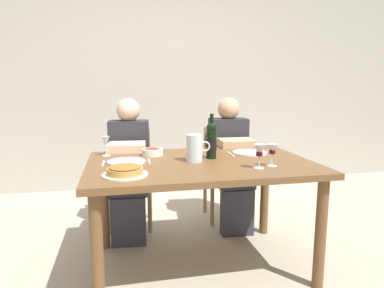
# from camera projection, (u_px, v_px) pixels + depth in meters

# --- Properties ---
(ground_plane) EXTENTS (8.00, 8.00, 0.00)m
(ground_plane) POSITION_uv_depth(u_px,v_px,m) (200.00, 265.00, 2.45)
(ground_plane) COLOR #B2A893
(back_wall) EXTENTS (8.00, 0.10, 2.80)m
(back_wall) POSITION_uv_depth(u_px,v_px,m) (161.00, 75.00, 4.23)
(back_wall) COLOR #B2ADA3
(back_wall) RESTS_ON ground
(dining_table) EXTENTS (1.50, 1.00, 0.76)m
(dining_table) POSITION_uv_depth(u_px,v_px,m) (200.00, 174.00, 2.34)
(dining_table) COLOR brown
(dining_table) RESTS_ON ground
(wine_bottle) EXTENTS (0.07, 0.07, 0.32)m
(wine_bottle) POSITION_uv_depth(u_px,v_px,m) (211.00, 140.00, 2.39)
(wine_bottle) COLOR black
(wine_bottle) RESTS_ON dining_table
(water_pitcher) EXTENTS (0.17, 0.11, 0.18)m
(water_pitcher) POSITION_uv_depth(u_px,v_px,m) (194.00, 150.00, 2.30)
(water_pitcher) COLOR silver
(water_pitcher) RESTS_ON dining_table
(baked_tart) EXTENTS (0.26, 0.26, 0.06)m
(baked_tart) POSITION_uv_depth(u_px,v_px,m) (125.00, 171.00, 1.95)
(baked_tart) COLOR silver
(baked_tart) RESTS_ON dining_table
(salad_bowl) EXTENTS (0.16, 0.16, 0.06)m
(salad_bowl) POSITION_uv_depth(u_px,v_px,m) (152.00, 151.00, 2.52)
(salad_bowl) COLOR white
(salad_bowl) RESTS_ON dining_table
(wine_glass_left_diner) EXTENTS (0.07, 0.07, 0.15)m
(wine_glass_left_diner) POSITION_uv_depth(u_px,v_px,m) (259.00, 151.00, 2.10)
(wine_glass_left_diner) COLOR silver
(wine_glass_left_diner) RESTS_ON dining_table
(wine_glass_right_diner) EXTENTS (0.07, 0.07, 0.14)m
(wine_glass_right_diner) POSITION_uv_depth(u_px,v_px,m) (272.00, 150.00, 2.16)
(wine_glass_right_diner) COLOR silver
(wine_glass_right_diner) RESTS_ON dining_table
(wine_glass_centre) EXTENTS (0.06, 0.06, 0.14)m
(wine_glass_centre) POSITION_uv_depth(u_px,v_px,m) (106.00, 142.00, 2.48)
(wine_glass_centre) COLOR silver
(wine_glass_centre) RESTS_ON dining_table
(dinner_plate_left_setting) EXTENTS (0.26, 0.26, 0.01)m
(dinner_plate_left_setting) POSITION_uv_depth(u_px,v_px,m) (250.00, 153.00, 2.59)
(dinner_plate_left_setting) COLOR silver
(dinner_plate_left_setting) RESTS_ON dining_table
(dinner_plate_right_setting) EXTENTS (0.25, 0.25, 0.01)m
(dinner_plate_right_setting) POSITION_uv_depth(u_px,v_px,m) (126.00, 162.00, 2.28)
(dinner_plate_right_setting) COLOR silver
(dinner_plate_right_setting) RESTS_ON dining_table
(fork_left_setting) EXTENTS (0.02, 0.16, 0.00)m
(fork_left_setting) POSITION_uv_depth(u_px,v_px,m) (231.00, 154.00, 2.56)
(fork_left_setting) COLOR silver
(fork_left_setting) RESTS_ON dining_table
(knife_left_setting) EXTENTS (0.03, 0.18, 0.00)m
(knife_left_setting) POSITION_uv_depth(u_px,v_px,m) (268.00, 152.00, 2.62)
(knife_left_setting) COLOR silver
(knife_left_setting) RESTS_ON dining_table
(knife_right_setting) EXTENTS (0.02, 0.18, 0.00)m
(knife_right_setting) POSITION_uv_depth(u_px,v_px,m) (149.00, 161.00, 2.31)
(knife_right_setting) COLOR silver
(knife_right_setting) RESTS_ON dining_table
(spoon_right_setting) EXTENTS (0.02, 0.16, 0.00)m
(spoon_right_setting) POSITION_uv_depth(u_px,v_px,m) (103.00, 163.00, 2.25)
(spoon_right_setting) COLOR silver
(spoon_right_setting) RESTS_ON dining_table
(chair_left) EXTENTS (0.44, 0.44, 0.87)m
(chair_left) POSITION_uv_depth(u_px,v_px,m) (131.00, 171.00, 3.14)
(chair_left) COLOR #9E7A51
(chair_left) RESTS_ON ground
(diner_left) EXTENTS (0.37, 0.53, 1.16)m
(diner_left) POSITION_uv_depth(u_px,v_px,m) (129.00, 164.00, 2.89)
(diner_left) COLOR #2D2D33
(diner_left) RESTS_ON ground
(chair_right) EXTENTS (0.42, 0.42, 0.87)m
(chair_right) POSITION_uv_depth(u_px,v_px,m) (224.00, 166.00, 3.32)
(chair_right) COLOR #9E7A51
(chair_right) RESTS_ON ground
(diner_right) EXTENTS (0.35, 0.52, 1.16)m
(diner_right) POSITION_uv_depth(u_px,v_px,m) (231.00, 159.00, 3.07)
(diner_right) COLOR #2D2D33
(diner_right) RESTS_ON ground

